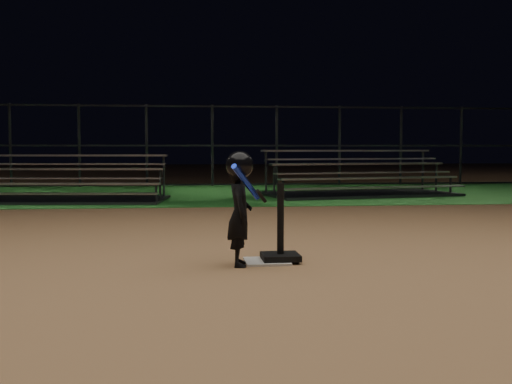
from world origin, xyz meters
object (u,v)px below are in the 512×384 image
home_plate (267,261)px  child_batter (240,205)px  batting_tee (280,246)px  bleacher_right (359,186)px  bleacher_left (69,192)px

home_plate → child_batter: 0.68m
batting_tee → bleacher_right: bearing=69.3°
batting_tee → child_batter: (-0.43, -0.17, 0.44)m
child_batter → bleacher_right: (3.73, 8.88, -0.37)m
bleacher_left → batting_tee: bearing=-59.4°
batting_tee → home_plate: bearing=-172.5°
home_plate → bleacher_left: (-3.38, 7.75, 0.20)m
home_plate → bleacher_right: (3.44, 8.73, 0.22)m
batting_tee → bleacher_right: bleacher_right is taller
home_plate → bleacher_left: size_ratio=0.10×
home_plate → bleacher_right: 9.39m
batting_tee → bleacher_left: (-3.52, 7.73, 0.04)m
batting_tee → child_batter: child_batter is taller
child_batter → bleacher_right: 9.64m
bleacher_left → home_plate: bearing=-60.3°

